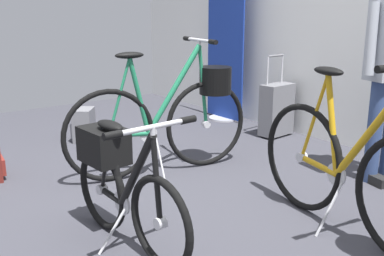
{
  "coord_description": "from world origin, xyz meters",
  "views": [
    {
      "loc": [
        2.28,
        -1.45,
        1.27
      ],
      "look_at": [
        0.11,
        0.19,
        0.55
      ],
      "focal_mm": 42.14,
      "sensor_mm": 36.0,
      "label": 1
    }
  ],
  "objects_px": {
    "floor_banner_stand": "(225,58)",
    "handbag_on_floor": "(84,125)",
    "display_bike_left": "(174,114)",
    "display_bike_right": "(368,164)",
    "rolling_suitcase": "(277,109)",
    "folding_bike_foreground": "(120,180)"
  },
  "relations": [
    {
      "from": "floor_banner_stand",
      "to": "display_bike_right",
      "type": "height_order",
      "value": "floor_banner_stand"
    },
    {
      "from": "folding_bike_foreground",
      "to": "display_bike_left",
      "type": "height_order",
      "value": "display_bike_left"
    },
    {
      "from": "rolling_suitcase",
      "to": "handbag_on_floor",
      "type": "bearing_deg",
      "value": -122.1
    },
    {
      "from": "folding_bike_foreground",
      "to": "handbag_on_floor",
      "type": "relative_size",
      "value": 3.26
    },
    {
      "from": "display_bike_left",
      "to": "floor_banner_stand",
      "type": "bearing_deg",
      "value": 126.41
    },
    {
      "from": "folding_bike_foreground",
      "to": "display_bike_right",
      "type": "xyz_separation_m",
      "value": [
        0.82,
        1.06,
        0.1
      ]
    },
    {
      "from": "rolling_suitcase",
      "to": "handbag_on_floor",
      "type": "height_order",
      "value": "rolling_suitcase"
    },
    {
      "from": "folding_bike_foreground",
      "to": "rolling_suitcase",
      "type": "xyz_separation_m",
      "value": [
        -0.98,
        2.31,
        -0.08
      ]
    },
    {
      "from": "display_bike_left",
      "to": "display_bike_right",
      "type": "bearing_deg",
      "value": 6.18
    },
    {
      "from": "floor_banner_stand",
      "to": "handbag_on_floor",
      "type": "relative_size",
      "value": 4.95
    },
    {
      "from": "display_bike_left",
      "to": "handbag_on_floor",
      "type": "relative_size",
      "value": 4.66
    },
    {
      "from": "display_bike_right",
      "to": "handbag_on_floor",
      "type": "xyz_separation_m",
      "value": [
        -2.83,
        -0.4,
        -0.31
      ]
    },
    {
      "from": "floor_banner_stand",
      "to": "display_bike_left",
      "type": "distance_m",
      "value": 1.87
    },
    {
      "from": "display_bike_left",
      "to": "rolling_suitcase",
      "type": "xyz_separation_m",
      "value": [
        -0.21,
        1.42,
        -0.19
      ]
    },
    {
      "from": "folding_bike_foreground",
      "to": "handbag_on_floor",
      "type": "height_order",
      "value": "folding_bike_foreground"
    },
    {
      "from": "display_bike_right",
      "to": "rolling_suitcase",
      "type": "bearing_deg",
      "value": 145.16
    },
    {
      "from": "floor_banner_stand",
      "to": "display_bike_left",
      "type": "xyz_separation_m",
      "value": [
        1.1,
        -1.49,
        -0.24
      ]
    },
    {
      "from": "display_bike_left",
      "to": "display_bike_right",
      "type": "xyz_separation_m",
      "value": [
        1.59,
        0.17,
        -0.01
      ]
    },
    {
      "from": "display_bike_left",
      "to": "rolling_suitcase",
      "type": "relative_size",
      "value": 1.82
    },
    {
      "from": "rolling_suitcase",
      "to": "handbag_on_floor",
      "type": "distance_m",
      "value": 1.95
    },
    {
      "from": "rolling_suitcase",
      "to": "floor_banner_stand",
      "type": "bearing_deg",
      "value": 175.43
    },
    {
      "from": "handbag_on_floor",
      "to": "display_bike_left",
      "type": "bearing_deg",
      "value": 10.31
    }
  ]
}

